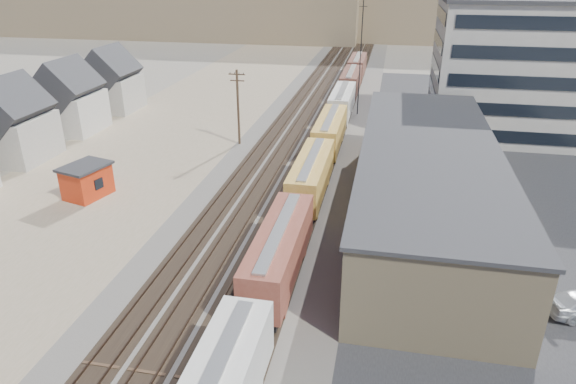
% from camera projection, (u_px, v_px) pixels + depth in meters
% --- Properties ---
extents(ground, '(300.00, 300.00, 0.00)m').
position_uv_depth(ground, '(178.00, 379.00, 30.44)').
color(ground, '#6B6356').
rests_on(ground, ground).
extents(ballast_bed, '(18.00, 200.00, 0.06)m').
position_uv_depth(ballast_bed, '(311.00, 130.00, 75.11)').
color(ballast_bed, '#4C4742').
rests_on(ballast_bed, ground).
extents(dirt_yard, '(24.00, 180.00, 0.03)m').
position_uv_depth(dirt_yard, '(154.00, 143.00, 69.79)').
color(dirt_yard, '#7C7055').
rests_on(dirt_yard, ground).
extents(asphalt_lot, '(26.00, 120.00, 0.04)m').
position_uv_depth(asphalt_lot, '(483.00, 181.00, 57.75)').
color(asphalt_lot, '#232326').
rests_on(asphalt_lot, ground).
extents(rail_tracks, '(11.40, 200.00, 0.24)m').
position_uv_depth(rail_tracks, '(307.00, 129.00, 75.18)').
color(rail_tracks, black).
rests_on(rail_tracks, ground).
extents(freight_train, '(3.00, 119.74, 4.46)m').
position_uv_depth(freight_train, '(322.00, 151.00, 58.79)').
color(freight_train, black).
rests_on(freight_train, ground).
extents(warehouse, '(12.40, 40.40, 7.25)m').
position_uv_depth(warehouse, '(426.00, 181.00, 48.58)').
color(warehouse, tan).
rests_on(warehouse, ground).
extents(office_tower, '(22.60, 18.60, 18.45)m').
position_uv_depth(office_tower, '(518.00, 67.00, 70.71)').
color(office_tower, '#9E998E').
rests_on(office_tower, ground).
extents(utility_pole_north, '(2.20, 0.32, 10.00)m').
position_uv_depth(utility_pole_north, '(238.00, 106.00, 67.33)').
color(utility_pole_north, '#382619').
rests_on(utility_pole_north, ground).
extents(radio_mast, '(1.20, 0.16, 18.00)m').
position_uv_depth(radio_mast, '(360.00, 57.00, 79.23)').
color(radio_mast, black).
rests_on(radio_mast, ground).
extents(maintenance_shed, '(4.81, 5.58, 3.50)m').
position_uv_depth(maintenance_shed, '(87.00, 180.00, 53.36)').
color(maintenance_shed, red).
rests_on(maintenance_shed, ground).
extents(parked_car_white, '(2.01, 4.58, 1.46)m').
position_uv_depth(parked_car_white, '(505.00, 318.00, 34.42)').
color(parked_car_white, silver).
rests_on(parked_car_white, ground).
extents(parked_car_blue, '(5.38, 6.20, 1.59)m').
position_uv_depth(parked_car_blue, '(486.00, 122.00, 76.33)').
color(parked_car_blue, navy).
rests_on(parked_car_blue, ground).
extents(parked_car_far, '(1.90, 4.08, 1.35)m').
position_uv_depth(parked_car_far, '(527.00, 123.00, 76.26)').
color(parked_car_far, white).
rests_on(parked_car_far, ground).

